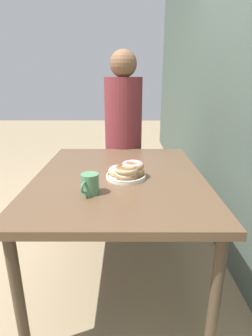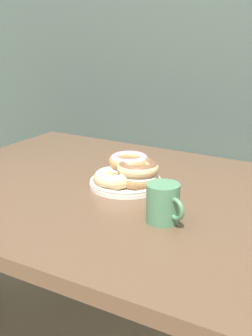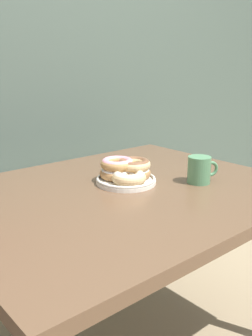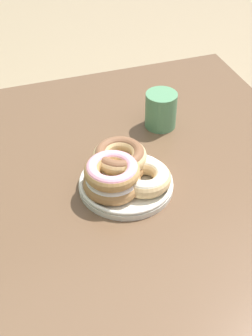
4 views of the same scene
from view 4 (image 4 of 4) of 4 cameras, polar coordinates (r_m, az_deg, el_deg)
ground_plane at (r=1.77m, az=13.36°, el=-17.65°), size 14.00×14.00×0.00m
dining_table at (r=1.14m, az=2.71°, el=-5.88°), size 1.22×0.97×0.71m
donut_plate at (r=1.10m, az=-0.42°, el=-0.60°), size 0.24×0.23×0.09m
coffee_mug at (r=1.30m, az=4.28°, el=7.17°), size 0.12×0.09×0.10m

